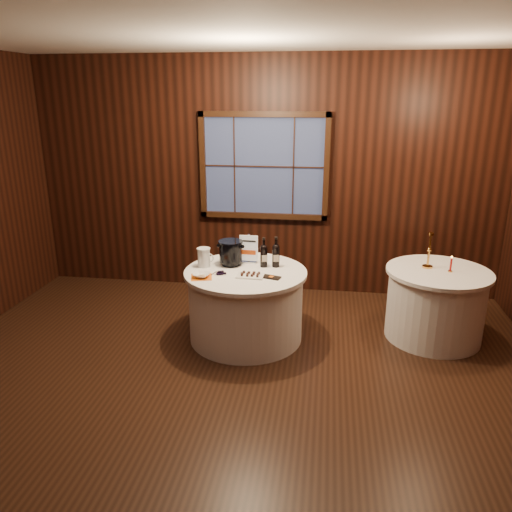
% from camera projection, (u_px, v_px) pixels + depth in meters
% --- Properties ---
extents(ground, '(6.00, 6.00, 0.00)m').
position_uv_depth(ground, '(228.00, 388.00, 4.48)').
color(ground, black).
rests_on(ground, ground).
extents(back_wall, '(6.00, 0.10, 3.00)m').
position_uv_depth(back_wall, '(264.00, 174.00, 6.34)').
color(back_wall, black).
rests_on(back_wall, ground).
extents(main_table, '(1.28, 1.28, 0.77)m').
position_uv_depth(main_table, '(246.00, 305.00, 5.30)').
color(main_table, white).
rests_on(main_table, ground).
extents(side_table, '(1.08, 1.08, 0.77)m').
position_uv_depth(side_table, '(435.00, 304.00, 5.32)').
color(side_table, white).
rests_on(side_table, ground).
extents(sign_stand, '(0.20, 0.10, 0.32)m').
position_uv_depth(sign_stand, '(249.00, 253.00, 5.40)').
color(sign_stand, silver).
rests_on(sign_stand, main_table).
extents(port_bottle_left, '(0.08, 0.09, 0.32)m').
position_uv_depth(port_bottle_left, '(264.00, 254.00, 5.27)').
color(port_bottle_left, black).
rests_on(port_bottle_left, main_table).
extents(port_bottle_right, '(0.08, 0.09, 0.33)m').
position_uv_depth(port_bottle_right, '(276.00, 254.00, 5.26)').
color(port_bottle_right, black).
rests_on(port_bottle_right, main_table).
extents(ice_bucket, '(0.26, 0.26, 0.27)m').
position_uv_depth(ice_bucket, '(231.00, 252.00, 5.32)').
color(ice_bucket, black).
rests_on(ice_bucket, main_table).
extents(chocolate_plate, '(0.28, 0.19, 0.04)m').
position_uv_depth(chocolate_plate, '(250.00, 275.00, 5.02)').
color(chocolate_plate, white).
rests_on(chocolate_plate, main_table).
extents(chocolate_box, '(0.20, 0.14, 0.02)m').
position_uv_depth(chocolate_box, '(271.00, 277.00, 4.98)').
color(chocolate_box, black).
rests_on(chocolate_box, main_table).
extents(grape_bunch, '(0.17, 0.09, 0.04)m').
position_uv_depth(grape_bunch, '(221.00, 273.00, 5.06)').
color(grape_bunch, black).
rests_on(grape_bunch, main_table).
extents(glass_pitcher, '(0.19, 0.14, 0.20)m').
position_uv_depth(glass_pitcher, '(204.00, 257.00, 5.28)').
color(glass_pitcher, white).
rests_on(glass_pitcher, main_table).
extents(orange_napkin, '(0.25, 0.25, 0.00)m').
position_uv_depth(orange_napkin, '(201.00, 277.00, 5.00)').
color(orange_napkin, orange).
rests_on(orange_napkin, main_table).
extents(cracker_bowl, '(0.18, 0.18, 0.04)m').
position_uv_depth(cracker_bowl, '(201.00, 275.00, 4.99)').
color(cracker_bowl, white).
rests_on(cracker_bowl, orange_napkin).
extents(brass_candlestick, '(0.11, 0.11, 0.39)m').
position_uv_depth(brass_candlestick, '(429.00, 255.00, 5.24)').
color(brass_candlestick, gold).
rests_on(brass_candlestick, side_table).
extents(red_candle, '(0.05, 0.05, 0.17)m').
position_uv_depth(red_candle, '(451.00, 266.00, 5.13)').
color(red_candle, gold).
rests_on(red_candle, side_table).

